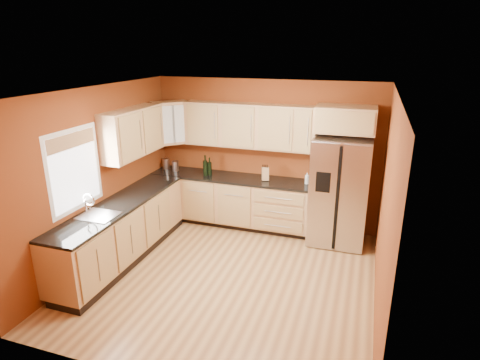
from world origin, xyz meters
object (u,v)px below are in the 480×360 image
object	(u,v)px
refrigerator	(339,191)
canister_left	(166,164)
knife_block	(265,174)
wine_bottle_a	(205,165)
soap_dispenser	(307,178)

from	to	relation	value
refrigerator	canister_left	distance (m)	3.20
knife_block	refrigerator	bearing A→B (deg)	-23.61
refrigerator	canister_left	world-z (taller)	refrigerator
wine_bottle_a	soap_dispenser	distance (m)	1.81
canister_left	wine_bottle_a	bearing A→B (deg)	-7.87
soap_dispenser	canister_left	bearing A→B (deg)	179.76
wine_bottle_a	refrigerator	bearing A→B (deg)	0.00
soap_dispenser	wine_bottle_a	bearing A→B (deg)	-176.61
refrigerator	soap_dispenser	bearing A→B (deg)	169.05
knife_block	soap_dispenser	xyz separation A→B (m)	(0.71, 0.04, -0.02)
refrigerator	wine_bottle_a	bearing A→B (deg)	-180.00
wine_bottle_a	knife_block	distance (m)	1.09
canister_left	wine_bottle_a	size ratio (longest dim) A/B	0.56
canister_left	soap_dispenser	world-z (taller)	canister_left
refrigerator	wine_bottle_a	xyz separation A→B (m)	(-2.35, -0.00, 0.22)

